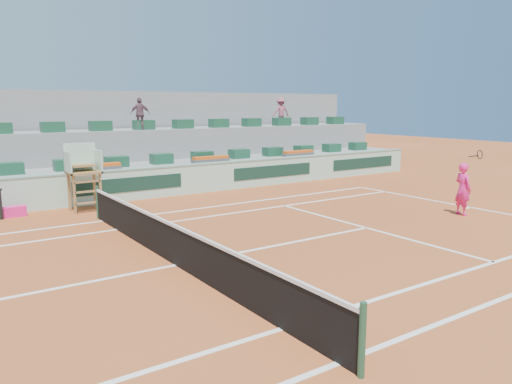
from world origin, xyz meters
The scene contains 15 objects.
ground centered at (0.00, 0.00, 0.00)m, with size 90.00×90.00×0.00m, color #9B451E.
seating_tier_lower centered at (0.00, 10.70, 0.60)m, with size 36.00×4.00×1.20m, color gray.
seating_tier_upper centered at (0.00, 12.30, 1.30)m, with size 36.00×2.40×2.60m, color gray.
stadium_back_wall centered at (0.00, 13.90, 2.20)m, with size 36.00×0.40×4.40m, color gray.
player_bag centered at (-2.28, 7.85, 0.18)m, with size 0.79×0.35×0.35m, color #FC2086.
spectator_mid centered at (3.75, 11.45, 3.33)m, with size 0.86×0.36×1.47m, color #6D4853.
spectator_right centered at (11.95, 11.72, 3.36)m, with size 0.99×0.57×1.53m, color #994C5E.
court_lines centered at (0.00, 0.00, 0.01)m, with size 23.89×11.09×0.01m.
tennis_net centered at (0.00, 0.00, 0.53)m, with size 0.10×11.97×1.10m.
advertising_hoarding centered at (0.02, 8.50, 0.63)m, with size 36.00×0.34×1.26m.
umpire_chair centered at (0.00, 7.50, 1.54)m, with size 1.10×0.90×2.40m.
seat_row_lower centered at (0.00, 9.80, 1.42)m, with size 32.90×0.60×0.44m.
seat_row_upper centered at (0.00, 11.70, 2.82)m, with size 32.90×0.60×0.44m.
flower_planters centered at (-1.50, 9.00, 1.33)m, with size 26.80×0.36×0.28m.
tennis_player centered at (10.50, -0.52, 0.90)m, with size 0.57×0.93×2.28m.
Camera 1 is at (-4.79, -10.37, 3.73)m, focal length 35.00 mm.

